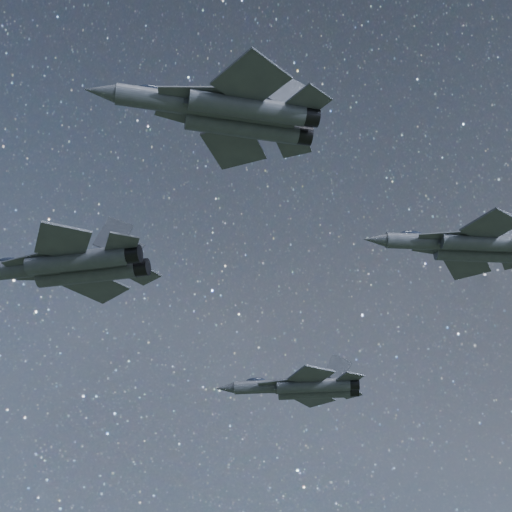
# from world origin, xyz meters

# --- Properties ---
(jet_lead) EXTENTS (19.84, 14.03, 5.03)m
(jet_lead) POSITION_xyz_m (-21.77, -4.76, 153.73)
(jet_lead) COLOR #2F323B
(jet_left) EXTENTS (18.04, 12.81, 4.59)m
(jet_left) POSITION_xyz_m (-2.48, 23.32, 152.52)
(jet_left) COLOR #2F323B
(jet_right) EXTENTS (17.85, 11.93, 4.52)m
(jet_right) POSITION_xyz_m (-4.44, -19.70, 156.24)
(jet_right) COLOR #2F323B
(jet_slot) EXTENTS (15.69, 10.77, 3.94)m
(jet_slot) POSITION_xyz_m (14.00, -4.32, 153.04)
(jet_slot) COLOR #2F323B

